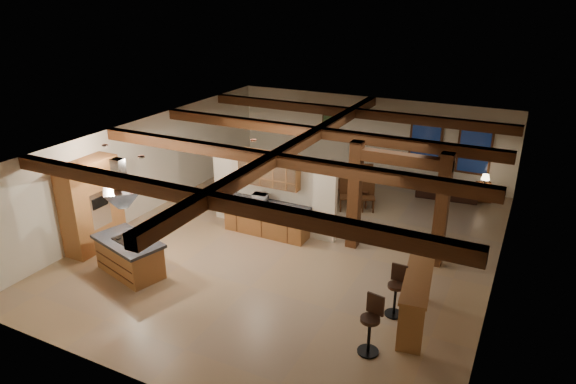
% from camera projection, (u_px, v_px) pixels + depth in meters
% --- Properties ---
extents(ground, '(12.00, 12.00, 0.00)m').
position_uv_depth(ground, '(297.00, 242.00, 13.93)').
color(ground, tan).
rests_on(ground, ground).
extents(room_walls, '(12.00, 12.00, 12.00)m').
position_uv_depth(room_walls, '(297.00, 181.00, 13.27)').
color(room_walls, white).
rests_on(room_walls, ground).
extents(ceiling_beams, '(10.00, 12.00, 0.28)m').
position_uv_depth(ceiling_beams, '(298.00, 145.00, 12.91)').
color(ceiling_beams, '#3D200F').
rests_on(ceiling_beams, room_walls).
extents(timber_posts, '(2.50, 0.30, 2.90)m').
position_uv_depth(timber_posts, '(397.00, 191.00, 12.65)').
color(timber_posts, '#3D200F').
rests_on(timber_posts, ground).
extents(partition_wall, '(3.80, 0.18, 2.20)m').
position_uv_depth(partition_wall, '(273.00, 193.00, 14.35)').
color(partition_wall, white).
rests_on(partition_wall, ground).
extents(pantry_cabinet, '(0.67, 1.60, 2.40)m').
position_uv_depth(pantry_cabinet, '(92.00, 205.00, 13.27)').
color(pantry_cabinet, '#975430').
rests_on(pantry_cabinet, ground).
extents(back_counter, '(2.50, 0.66, 0.94)m').
position_uv_depth(back_counter, '(266.00, 218.00, 14.26)').
color(back_counter, '#975430').
rests_on(back_counter, ground).
extents(upper_display_cabinet, '(1.80, 0.36, 0.95)m').
position_uv_depth(upper_display_cabinet, '(269.00, 169.00, 13.92)').
color(upper_display_cabinet, '#975430').
rests_on(upper_display_cabinet, partition_wall).
extents(range_hood, '(1.10, 1.10, 1.40)m').
position_uv_depth(range_hood, '(123.00, 205.00, 11.80)').
color(range_hood, silver).
rests_on(range_hood, room_walls).
extents(back_windows, '(2.70, 0.07, 1.70)m').
position_uv_depth(back_windows, '(450.00, 146.00, 17.14)').
color(back_windows, '#3D200F').
rests_on(back_windows, room_walls).
extents(framed_art, '(0.65, 0.05, 0.85)m').
position_uv_depth(framed_art, '(330.00, 126.00, 18.85)').
color(framed_art, '#3D200F').
rests_on(framed_art, room_walls).
extents(recessed_cans, '(3.16, 2.46, 0.03)m').
position_uv_depth(recessed_cans, '(168.00, 147.00, 12.31)').
color(recessed_cans, silver).
rests_on(recessed_cans, room_walls).
extents(kitchen_island, '(2.00, 1.42, 0.90)m').
position_uv_depth(kitchen_island, '(130.00, 256.00, 12.30)').
color(kitchen_island, '#975430').
rests_on(kitchen_island, ground).
extents(dining_table, '(1.72, 1.10, 0.57)m').
position_uv_depth(dining_table, '(345.00, 193.00, 16.49)').
color(dining_table, '#3B1E0E').
rests_on(dining_table, ground).
extents(sofa, '(2.02, 0.96, 0.57)m').
position_uv_depth(sofa, '(447.00, 189.00, 16.82)').
color(sofa, black).
rests_on(sofa, ground).
extents(microwave, '(0.43, 0.31, 0.23)m').
position_uv_depth(microwave, '(260.00, 198.00, 14.12)').
color(microwave, '#ADADB2').
rests_on(microwave, back_counter).
extents(bar_counter, '(0.80, 2.14, 1.10)m').
position_uv_depth(bar_counter, '(416.00, 293.00, 10.30)').
color(bar_counter, '#975430').
rests_on(bar_counter, ground).
extents(side_table, '(0.58, 0.58, 0.58)m').
position_uv_depth(side_table, '(483.00, 192.00, 16.58)').
color(side_table, '#3D200F').
rests_on(side_table, ground).
extents(table_lamp, '(0.27, 0.27, 0.32)m').
position_uv_depth(table_lamp, '(486.00, 177.00, 16.39)').
color(table_lamp, black).
rests_on(table_lamp, side_table).
extents(bar_stool_a, '(0.41, 0.43, 1.18)m').
position_uv_depth(bar_stool_a, '(371.00, 325.00, 9.55)').
color(bar_stool_a, black).
rests_on(bar_stool_a, ground).
extents(bar_stool_b, '(0.39, 0.39, 1.12)m').
position_uv_depth(bar_stool_b, '(396.00, 291.00, 10.68)').
color(bar_stool_b, black).
rests_on(bar_stool_b, ground).
extents(dining_chairs, '(2.28, 2.28, 1.15)m').
position_uv_depth(dining_chairs, '(346.00, 185.00, 16.38)').
color(dining_chairs, '#3D200F').
rests_on(dining_chairs, ground).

